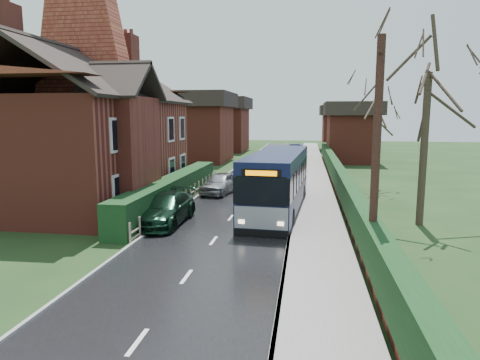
% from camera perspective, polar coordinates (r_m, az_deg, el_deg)
% --- Properties ---
extents(ground, '(140.00, 140.00, 0.00)m').
position_cam_1_polar(ground, '(19.57, -2.29, -6.47)').
color(ground, '#2B441D').
rests_on(ground, ground).
extents(road, '(6.00, 100.00, 0.02)m').
position_cam_1_polar(road, '(29.21, 1.50, -1.41)').
color(road, black).
rests_on(road, ground).
extents(pavement, '(2.50, 100.00, 0.14)m').
position_cam_1_polar(pavement, '(28.98, 9.86, -1.49)').
color(pavement, slate).
rests_on(pavement, ground).
extents(kerb_right, '(0.12, 100.00, 0.14)m').
position_cam_1_polar(kerb_right, '(28.98, 7.49, -1.44)').
color(kerb_right, gray).
rests_on(kerb_right, ground).
extents(kerb_left, '(0.12, 100.00, 0.10)m').
position_cam_1_polar(kerb_left, '(29.74, -4.34, -1.17)').
color(kerb_left, gray).
rests_on(kerb_left, ground).
extents(front_hedge, '(1.20, 16.00, 1.60)m').
position_cam_1_polar(front_hedge, '(25.09, -8.85, -1.34)').
color(front_hedge, black).
rests_on(front_hedge, ground).
extents(picket_fence, '(0.10, 16.00, 0.90)m').
position_cam_1_polar(picket_fence, '(24.94, -7.19, -2.18)').
color(picket_fence, tan).
rests_on(picket_fence, ground).
extents(right_wall_hedge, '(0.60, 50.00, 1.80)m').
position_cam_1_polar(right_wall_hedge, '(28.90, 12.99, 0.29)').
color(right_wall_hedge, maroon).
rests_on(right_wall_hedge, ground).
extents(brick_house, '(9.30, 14.60, 10.30)m').
position_cam_1_polar(brick_house, '(26.42, -19.30, 6.58)').
color(brick_house, maroon).
rests_on(brick_house, ground).
extents(bus, '(3.05, 10.58, 3.17)m').
position_cam_1_polar(bus, '(22.76, 5.03, -0.31)').
color(bus, '#0E1433').
rests_on(bus, ground).
extents(car_silver, '(2.39, 4.32, 1.39)m').
position_cam_1_polar(car_silver, '(28.06, -2.62, -0.41)').
color(car_silver, '#ADADB2').
rests_on(car_silver, ground).
extents(car_green, '(2.08, 4.98, 1.44)m').
position_cam_1_polar(car_green, '(20.60, -9.99, -3.77)').
color(car_green, black).
rests_on(car_green, ground).
extents(car_distant, '(2.41, 3.84, 1.20)m').
position_cam_1_polar(car_distant, '(59.35, 7.24, 4.20)').
color(car_distant, black).
rests_on(car_distant, ground).
extents(bus_stop_sign, '(0.08, 0.41, 2.74)m').
position_cam_1_polar(bus_stop_sign, '(23.14, 7.59, 0.37)').
color(bus_stop_sign, slate).
rests_on(bus_stop_sign, ground).
extents(telegraph_pole, '(0.31, 0.95, 7.47)m').
position_cam_1_polar(telegraph_pole, '(13.82, 17.67, 2.75)').
color(telegraph_pole, black).
rests_on(telegraph_pole, ground).
extents(tree_right_near, '(4.64, 4.64, 10.01)m').
position_cam_1_polar(tree_right_near, '(21.44, 23.96, 14.28)').
color(tree_right_near, '#32271D').
rests_on(tree_right_near, ground).
extents(tree_right_far, '(4.22, 4.22, 8.16)m').
position_cam_1_polar(tree_right_far, '(30.80, 17.75, 10.08)').
color(tree_right_far, '#382B21').
rests_on(tree_right_far, ground).
extents(tree_house_side, '(4.06, 4.06, 9.22)m').
position_cam_1_polar(tree_house_side, '(39.16, -12.29, 11.05)').
color(tree_house_side, '#32291D').
rests_on(tree_house_side, ground).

